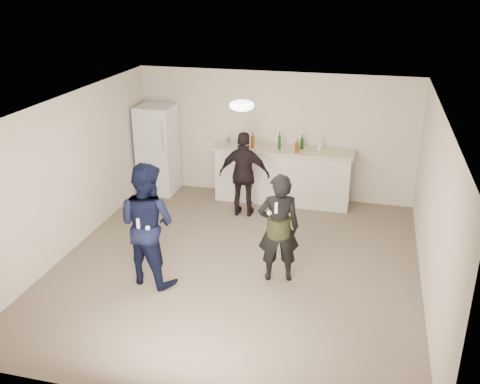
% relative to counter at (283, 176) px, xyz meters
% --- Properties ---
extents(floor, '(6.00, 6.00, 0.00)m').
position_rel_counter_xyz_m(floor, '(-0.24, -2.67, -0.53)').
color(floor, '#6B5B4C').
rests_on(floor, ground).
extents(ceiling, '(6.00, 6.00, 0.00)m').
position_rel_counter_xyz_m(ceiling, '(-0.24, -2.67, 1.98)').
color(ceiling, silver).
rests_on(ceiling, wall_back).
extents(wall_back, '(6.00, 0.00, 6.00)m').
position_rel_counter_xyz_m(wall_back, '(-0.24, 0.33, 0.72)').
color(wall_back, beige).
rests_on(wall_back, floor).
extents(wall_front, '(6.00, 0.00, 6.00)m').
position_rel_counter_xyz_m(wall_front, '(-0.24, -5.67, 0.72)').
color(wall_front, beige).
rests_on(wall_front, floor).
extents(wall_left, '(0.00, 6.00, 6.00)m').
position_rel_counter_xyz_m(wall_left, '(-2.99, -2.67, 0.72)').
color(wall_left, beige).
rests_on(wall_left, floor).
extents(wall_right, '(0.00, 6.00, 6.00)m').
position_rel_counter_xyz_m(wall_right, '(2.51, -2.67, 0.72)').
color(wall_right, beige).
rests_on(wall_right, floor).
extents(counter, '(2.60, 0.56, 1.05)m').
position_rel_counter_xyz_m(counter, '(0.00, 0.00, 0.00)').
color(counter, beige).
rests_on(counter, floor).
extents(counter_top, '(2.68, 0.64, 0.04)m').
position_rel_counter_xyz_m(counter_top, '(0.00, 0.00, 0.55)').
color(counter_top, beige).
rests_on(counter_top, counter).
extents(fridge, '(0.70, 0.70, 1.80)m').
position_rel_counter_xyz_m(fridge, '(-2.57, -0.07, 0.38)').
color(fridge, white).
rests_on(fridge, floor).
extents(fridge_handle, '(0.02, 0.02, 0.60)m').
position_rel_counter_xyz_m(fridge_handle, '(-2.29, -0.44, 0.78)').
color(fridge_handle, silver).
rests_on(fridge_handle, fridge).
extents(ceiling_dome, '(0.36, 0.36, 0.16)m').
position_rel_counter_xyz_m(ceiling_dome, '(-0.24, -2.37, 1.93)').
color(ceiling_dome, white).
rests_on(ceiling_dome, ceiling).
extents(shaker, '(0.08, 0.08, 0.17)m').
position_rel_counter_xyz_m(shaker, '(-1.09, -0.03, 0.65)').
color(shaker, '#AEAEB3').
rests_on(shaker, counter_top).
extents(man, '(1.03, 0.89, 1.82)m').
position_rel_counter_xyz_m(man, '(-1.37, -3.39, 0.39)').
color(man, '#0E153A').
rests_on(man, floor).
extents(woman, '(0.68, 0.54, 1.65)m').
position_rel_counter_xyz_m(woman, '(0.44, -2.89, 0.30)').
color(woman, black).
rests_on(woman, floor).
extents(camo_shorts, '(0.34, 0.34, 0.28)m').
position_rel_counter_xyz_m(camo_shorts, '(0.44, -2.89, 0.32)').
color(camo_shorts, '#313719').
rests_on(camo_shorts, woman).
extents(spectator, '(0.95, 0.44, 1.60)m').
position_rel_counter_xyz_m(spectator, '(-0.58, -0.80, 0.27)').
color(spectator, black).
rests_on(spectator, floor).
extents(remote_man, '(0.04, 0.04, 0.15)m').
position_rel_counter_xyz_m(remote_man, '(-1.37, -3.67, 0.53)').
color(remote_man, white).
rests_on(remote_man, man).
extents(nunchuk_man, '(0.07, 0.07, 0.07)m').
position_rel_counter_xyz_m(nunchuk_man, '(-1.25, -3.64, 0.45)').
color(nunchuk_man, white).
rests_on(nunchuk_man, man).
extents(remote_woman, '(0.04, 0.04, 0.15)m').
position_rel_counter_xyz_m(remote_woman, '(0.44, -3.14, 0.72)').
color(remote_woman, white).
rests_on(remote_woman, woman).
extents(nunchuk_woman, '(0.07, 0.07, 0.07)m').
position_rel_counter_xyz_m(nunchuk_woman, '(0.34, -3.11, 0.62)').
color(nunchuk_woman, silver).
rests_on(nunchuk_woman, woman).
extents(bottle_cluster, '(1.34, 0.34, 0.27)m').
position_rel_counter_xyz_m(bottle_cluster, '(0.08, -0.04, 0.67)').
color(bottle_cluster, '#134112').
rests_on(bottle_cluster, counter_top).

